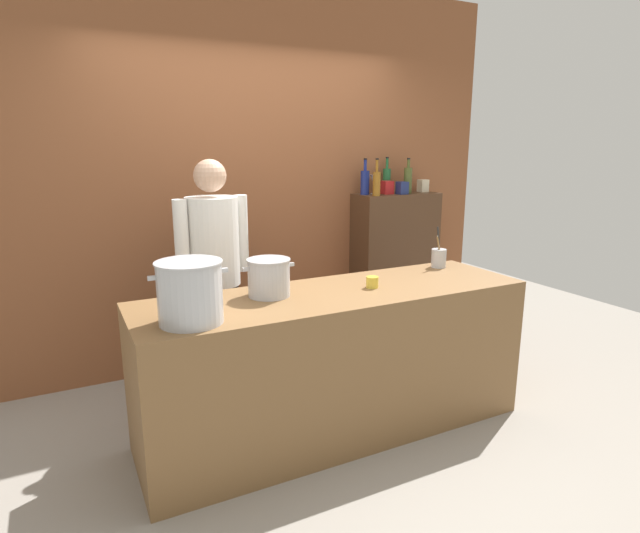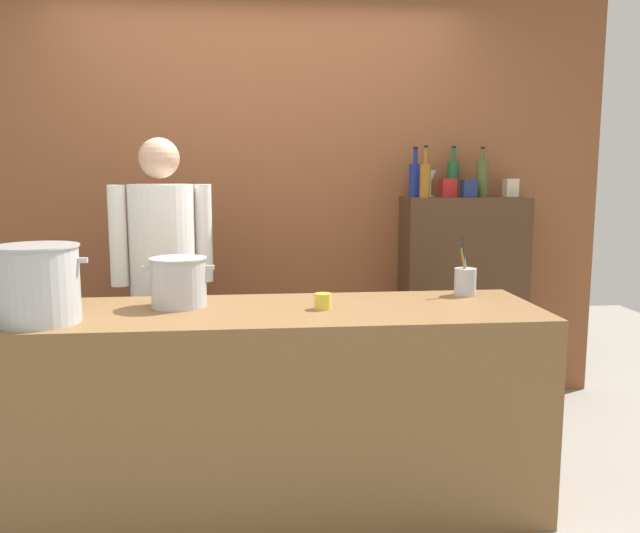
% 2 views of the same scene
% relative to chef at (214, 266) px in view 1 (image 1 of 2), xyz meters
% --- Properties ---
extents(ground_plane, '(8.00, 8.00, 0.00)m').
position_rel_chef_xyz_m(ground_plane, '(0.53, -0.72, -0.96)').
color(ground_plane, gray).
extents(brick_back_panel, '(4.40, 0.10, 3.00)m').
position_rel_chef_xyz_m(brick_back_panel, '(0.53, 0.68, 0.54)').
color(brick_back_panel, brown).
rests_on(brick_back_panel, ground_plane).
extents(prep_counter, '(2.37, 0.70, 0.90)m').
position_rel_chef_xyz_m(prep_counter, '(0.53, -0.72, -0.51)').
color(prep_counter, brown).
rests_on(prep_counter, ground_plane).
extents(bar_cabinet, '(0.76, 0.32, 1.33)m').
position_rel_chef_xyz_m(bar_cabinet, '(1.79, 0.47, -0.30)').
color(bar_cabinet, '#472D1C').
rests_on(bar_cabinet, ground_plane).
extents(chef, '(0.52, 0.39, 1.66)m').
position_rel_chef_xyz_m(chef, '(0.00, 0.00, 0.00)').
color(chef, black).
rests_on(chef, ground_plane).
extents(stockpot_large, '(0.38, 0.32, 0.31)m').
position_rel_chef_xyz_m(stockpot_large, '(-0.36, -0.88, 0.09)').
color(stockpot_large, '#B7BABF').
rests_on(stockpot_large, prep_counter).
extents(stockpot_small, '(0.31, 0.25, 0.22)m').
position_rel_chef_xyz_m(stockpot_small, '(0.15, -0.62, 0.04)').
color(stockpot_small, '#B7BABF').
rests_on(stockpot_small, prep_counter).
extents(utensil_crock, '(0.10, 0.10, 0.29)m').
position_rel_chef_xyz_m(utensil_crock, '(1.48, -0.50, 0.00)').
color(utensil_crock, '#B7BABF').
rests_on(utensil_crock, prep_counter).
extents(butter_jar, '(0.07, 0.07, 0.07)m').
position_rel_chef_xyz_m(butter_jar, '(0.77, -0.74, -0.03)').
color(butter_jar, yellow).
rests_on(butter_jar, prep_counter).
extents(wine_bottle_green, '(0.07, 0.07, 0.31)m').
position_rel_chef_xyz_m(wine_bottle_green, '(1.74, 0.55, 0.48)').
color(wine_bottle_green, '#1E592D').
rests_on(wine_bottle_green, bar_cabinet).
extents(wine_bottle_amber, '(0.07, 0.07, 0.31)m').
position_rel_chef_xyz_m(wine_bottle_amber, '(1.51, 0.36, 0.47)').
color(wine_bottle_amber, '#8C5919').
rests_on(wine_bottle_amber, bar_cabinet).
extents(wine_bottle_olive, '(0.07, 0.07, 0.30)m').
position_rel_chef_xyz_m(wine_bottle_olive, '(1.88, 0.44, 0.48)').
color(wine_bottle_olive, '#475123').
rests_on(wine_bottle_olive, bar_cabinet).
extents(wine_bottle_cobalt, '(0.08, 0.08, 0.31)m').
position_rel_chef_xyz_m(wine_bottle_cobalt, '(1.48, 0.50, 0.47)').
color(wine_bottle_cobalt, navy).
rests_on(wine_bottle_cobalt, bar_cabinet).
extents(wine_glass_short, '(0.07, 0.07, 0.16)m').
position_rel_chef_xyz_m(wine_glass_short, '(1.59, 0.53, 0.48)').
color(wine_glass_short, silver).
rests_on(wine_glass_short, bar_cabinet).
extents(spice_tin_navy, '(0.08, 0.08, 0.11)m').
position_rel_chef_xyz_m(spice_tin_navy, '(1.78, 0.38, 0.42)').
color(spice_tin_navy, navy).
rests_on(spice_tin_navy, bar_cabinet).
extents(spice_tin_cream, '(0.08, 0.08, 0.11)m').
position_rel_chef_xyz_m(spice_tin_cream, '(2.09, 0.49, 0.42)').
color(spice_tin_cream, beige).
rests_on(spice_tin_cream, bar_cabinet).
extents(spice_tin_red, '(0.09, 0.09, 0.11)m').
position_rel_chef_xyz_m(spice_tin_red, '(1.68, 0.46, 0.42)').
color(spice_tin_red, red).
rests_on(spice_tin_red, bar_cabinet).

